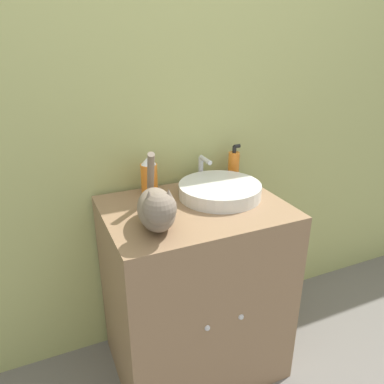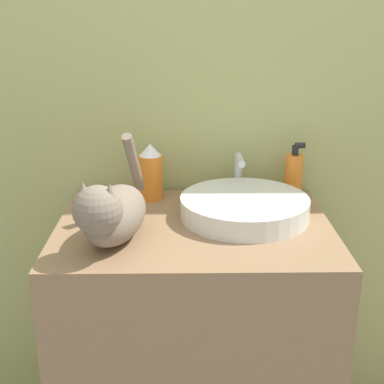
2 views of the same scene
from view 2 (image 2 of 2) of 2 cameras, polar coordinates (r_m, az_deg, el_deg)
wall_back at (r=1.68m, az=0.04°, el=13.94°), size 6.00×0.05×2.50m
vanity_cabinet at (r=1.67m, az=0.21°, el=-16.93°), size 0.75×0.58×0.84m
sink_basin at (r=1.50m, az=5.60°, el=-1.63°), size 0.36×0.36×0.06m
faucet at (r=1.66m, az=4.97°, el=1.62°), size 0.17×0.11×0.14m
cat at (r=1.33m, az=-8.56°, el=-2.13°), size 0.19×0.40×0.25m
soap_bottle at (r=1.68m, az=10.80°, el=1.90°), size 0.06×0.05×0.17m
spray_bottle at (r=1.63m, az=-4.43°, el=2.08°), size 0.07×0.07×0.17m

